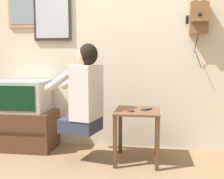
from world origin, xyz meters
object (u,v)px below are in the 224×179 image
object	(u,v)px
television	(23,96)
cell_phone_held	(129,110)
wall_mirror	(52,15)
person	(84,92)
wall_phone_antique	(199,17)
cell_phone_spare	(147,109)
framed_picture	(23,4)

from	to	relation	value
television	cell_phone_held	world-z (taller)	television
television	cell_phone_held	bearing A→B (deg)	-13.07
wall_mirror	person	bearing A→B (deg)	-45.41
wall_phone_antique	wall_mirror	bearing A→B (deg)	178.60
cell_phone_held	cell_phone_spare	world-z (taller)	same
person	cell_phone_held	xyz separation A→B (m)	(0.46, 0.01, -0.18)
wall_phone_antique	framed_picture	world-z (taller)	framed_picture
framed_picture	cell_phone_spare	bearing A→B (deg)	-15.52
cell_phone_held	television	bearing A→B (deg)	137.18
television	framed_picture	distance (m)	1.11
cell_phone_spare	framed_picture	bearing A→B (deg)	-160.70
framed_picture	cell_phone_held	size ratio (longest dim) A/B	4.04
person	cell_phone_spare	size ratio (longest dim) A/B	6.66
wall_mirror	cell_phone_spare	xyz separation A→B (m)	(1.14, -0.42, -1.03)
wall_phone_antique	cell_phone_spare	xyz separation A→B (m)	(-0.55, -0.38, -0.97)
wall_phone_antique	wall_mirror	size ratio (longest dim) A/B	1.29
wall_phone_antique	cell_phone_held	world-z (taller)	wall_phone_antique
person	cell_phone_held	world-z (taller)	person
cell_phone_held	cell_phone_spare	bearing A→B (deg)	-2.62
framed_picture	television	bearing A→B (deg)	-72.34
wall_phone_antique	cell_phone_held	distance (m)	1.29
person	framed_picture	size ratio (longest dim) A/B	1.63
television	cell_phone_spare	bearing A→B (deg)	-8.20
television	wall_phone_antique	world-z (taller)	wall_phone_antique
framed_picture	cell_phone_spare	size ratio (longest dim) A/B	4.08
television	wall_phone_antique	distance (m)	2.19
television	wall_mirror	xyz separation A→B (m)	(0.31, 0.21, 0.95)
wall_phone_antique	framed_picture	xyz separation A→B (m)	(-2.06, 0.04, 0.20)
wall_mirror	cell_phone_held	size ratio (longest dim) A/B	4.37
wall_phone_antique	wall_mirror	xyz separation A→B (m)	(-1.69, 0.04, 0.06)
wall_phone_antique	wall_mirror	world-z (taller)	wall_mirror
television	cell_phone_held	distance (m)	1.31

